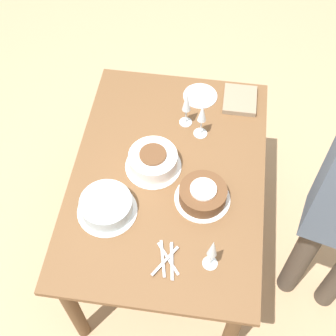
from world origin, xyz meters
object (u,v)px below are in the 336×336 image
(cake_front_chocolate, at_px, (203,194))
(cake_back_decorated, at_px, (107,206))
(wine_glass_extra, at_px, (212,250))
(cake_center_white, at_px, (153,161))
(wine_glass_near, at_px, (202,115))
(wine_glass_far, at_px, (187,103))

(cake_front_chocolate, distance_m, cake_back_decorated, 0.44)
(cake_back_decorated, relative_size, wine_glass_extra, 1.28)
(cake_center_white, relative_size, wine_glass_near, 1.28)
(cake_center_white, distance_m, cake_back_decorated, 0.32)
(wine_glass_near, xyz_separation_m, wine_glass_extra, (-0.69, -0.11, -0.00))
(cake_center_white, relative_size, wine_glass_extra, 1.27)
(cake_center_white, xyz_separation_m, cake_front_chocolate, (-0.15, -0.25, -0.01))
(wine_glass_extra, bearing_deg, cake_front_chocolate, 11.51)
(cake_center_white, distance_m, wine_glass_far, 0.34)
(cake_center_white, relative_size, cake_back_decorated, 0.99)
(cake_center_white, distance_m, wine_glass_extra, 0.57)
(cake_center_white, height_order, cake_front_chocolate, cake_center_white)
(cake_center_white, xyz_separation_m, wine_glass_extra, (-0.46, -0.32, 0.09))
(cake_front_chocolate, relative_size, wine_glass_near, 1.22)
(wine_glass_far, bearing_deg, wine_glass_extra, -165.58)
(cake_back_decorated, bearing_deg, cake_center_white, -31.52)
(cake_back_decorated, bearing_deg, cake_front_chocolate, -73.64)
(cake_front_chocolate, xyz_separation_m, wine_glass_near, (0.38, 0.05, 0.10))
(cake_front_chocolate, distance_m, wine_glass_extra, 0.33)
(cake_back_decorated, relative_size, wine_glass_far, 1.22)
(cake_front_chocolate, bearing_deg, cake_back_decorated, 106.36)
(cake_back_decorated, relative_size, wine_glass_near, 1.29)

